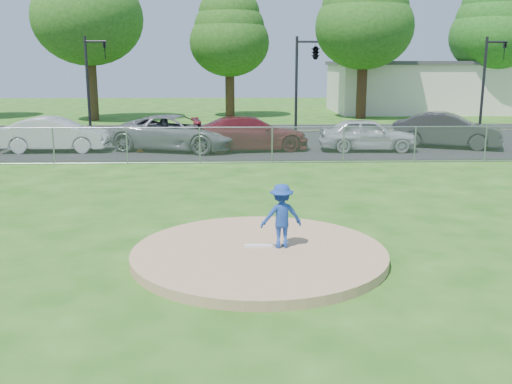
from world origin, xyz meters
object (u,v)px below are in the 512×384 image
(traffic_signal_right, at_px, (488,76))
(parked_car_white, at_px, (55,134))
(parked_car_charcoal, at_px, (447,130))
(traffic_cone, at_px, (140,145))
(parked_car_gray, at_px, (176,133))
(parked_car_darkred, at_px, (250,133))
(tree_center, at_px, (229,32))
(pitcher, at_px, (281,216))
(traffic_signal_left, at_px, (91,76))
(parked_car_pearl, at_px, (367,134))
(tree_right, at_px, (365,14))
(traffic_signal_center, at_px, (314,54))
(tree_left, at_px, (87,3))
(commercial_building, at_px, (427,87))
(tree_far_right, at_px, (493,26))

(traffic_signal_right, relative_size, parked_car_white, 1.15)
(traffic_signal_right, distance_m, parked_car_charcoal, 7.55)
(traffic_cone, relative_size, parked_car_gray, 0.10)
(parked_car_darkred, bearing_deg, tree_center, -3.78)
(pitcher, xyz_separation_m, parked_car_darkred, (-0.30, 15.44, -0.07))
(traffic_signal_left, relative_size, parked_car_pearl, 1.23)
(pitcher, bearing_deg, parked_car_gray, -86.03)
(parked_car_gray, bearing_deg, traffic_cone, 119.59)
(pitcher, bearing_deg, traffic_signal_left, -76.91)
(traffic_cone, bearing_deg, tree_center, 77.81)
(tree_center, height_order, parked_car_charcoal, tree_center)
(pitcher, height_order, traffic_cone, pitcher)
(parked_car_white, bearing_deg, parked_car_pearl, -92.33)
(parked_car_gray, xyz_separation_m, parked_car_charcoal, (13.29, 0.57, 0.01))
(traffic_signal_left, relative_size, parked_car_gray, 0.93)
(pitcher, bearing_deg, parked_car_charcoal, -130.16)
(traffic_cone, relative_size, parked_car_pearl, 0.14)
(traffic_signal_right, bearing_deg, tree_right, 117.64)
(traffic_signal_center, bearing_deg, traffic_signal_right, 0.00)
(traffic_cone, bearing_deg, parked_car_gray, 13.18)
(parked_car_darkred, relative_size, parked_car_pearl, 1.22)
(tree_left, xyz_separation_m, parked_car_pearl, (16.73, -15.71, -7.46))
(commercial_building, distance_m, tree_right, 10.73)
(tree_left, distance_m, parked_car_charcoal, 26.61)
(tree_left, height_order, tree_far_right, tree_left)
(traffic_signal_left, distance_m, traffic_cone, 8.20)
(traffic_signal_right, distance_m, parked_car_pearl, 11.14)
(pitcher, distance_m, parked_car_darkred, 15.45)
(tree_left, xyz_separation_m, tree_right, (20.00, 1.00, -0.59))
(tree_far_right, bearing_deg, parked_car_pearl, -125.90)
(tree_center, xyz_separation_m, parked_car_white, (-8.00, -18.45, -5.65))
(tree_center, bearing_deg, traffic_signal_left, -122.90)
(commercial_building, height_order, traffic_cone, commercial_building)
(pitcher, xyz_separation_m, parked_car_gray, (-3.84, 15.59, -0.04))
(tree_far_right, xyz_separation_m, traffic_signal_center, (-16.03, -13.00, -2.45))
(traffic_signal_center, height_order, pitcher, traffic_signal_center)
(parked_car_charcoal, bearing_deg, traffic_signal_left, 96.42)
(tree_far_right, distance_m, traffic_cone, 32.52)
(parked_car_pearl, bearing_deg, tree_center, 21.88)
(tree_left, height_order, tree_center, tree_left)
(traffic_signal_right, bearing_deg, parked_car_gray, -160.45)
(tree_far_right, bearing_deg, parked_car_charcoal, -118.33)
(pitcher, relative_size, parked_car_charcoal, 0.27)
(traffic_signal_center, distance_m, parked_car_white, 14.98)
(parked_car_gray, xyz_separation_m, parked_car_darkred, (3.54, -0.15, -0.03))
(tree_right, distance_m, parked_car_pearl, 18.36)
(traffic_signal_left, xyz_separation_m, parked_car_gray, (5.41, -6.25, -2.52))
(tree_left, xyz_separation_m, traffic_signal_right, (25.24, -9.00, -4.88))
(tree_far_right, height_order, traffic_signal_left, tree_far_right)
(parked_car_white, relative_size, parked_car_darkred, 0.88)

